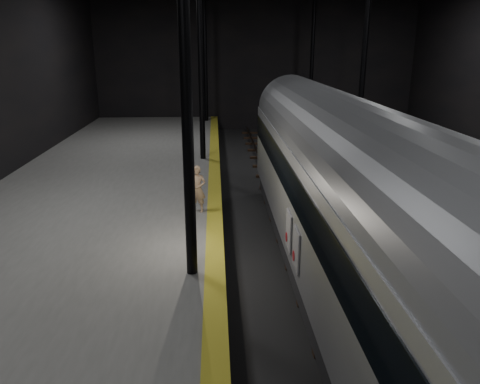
{
  "coord_description": "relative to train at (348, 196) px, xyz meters",
  "views": [
    {
      "loc": [
        -3.19,
        -14.3,
        6.27
      ],
      "look_at": [
        -2.46,
        -0.74,
        2.0
      ],
      "focal_mm": 35.0,
      "sensor_mm": 36.0,
      "label": 1
    }
  ],
  "objects": [
    {
      "name": "train",
      "position": [
        0.0,
        0.0,
        0.0
      ],
      "size": [
        2.8,
        18.67,
        4.99
      ],
      "color": "#A9ABB1",
      "rests_on": "ground"
    },
    {
      "name": "ground",
      "position": [
        0.0,
        3.68,
        -2.78
      ],
      "size": [
        44.0,
        44.0,
        0.0
      ],
      "primitive_type": "plane",
      "color": "black",
      "rests_on": "ground"
    },
    {
      "name": "woman",
      "position": [
        -3.8,
        4.05,
        -1.01
      ],
      "size": [
        0.64,
        0.5,
        1.55
      ],
      "primitive_type": "imported",
      "rotation": [
        0.0,
        0.0,
        -0.25
      ],
      "color": "tan",
      "rests_on": "platform_left"
    },
    {
      "name": "tactile_strip",
      "position": [
        -3.25,
        3.68,
        -1.78
      ],
      "size": [
        0.5,
        43.8,
        0.01
      ],
      "primitive_type": "cube",
      "color": "olive",
      "rests_on": "platform_left"
    },
    {
      "name": "platform_left",
      "position": [
        -7.5,
        3.68,
        -2.28
      ],
      "size": [
        9.0,
        43.8,
        1.0
      ],
      "primitive_type": "cube",
      "color": "#575755",
      "rests_on": "ground"
    },
    {
      "name": "track",
      "position": [
        0.0,
        3.68,
        -2.72
      ],
      "size": [
        2.4,
        43.0,
        0.24
      ],
      "color": "#3F3328",
      "rests_on": "ground"
    }
  ]
}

